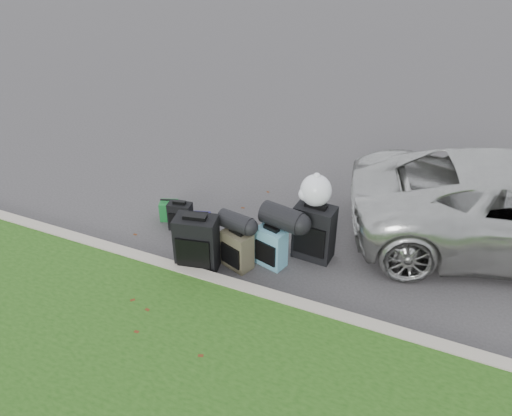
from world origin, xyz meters
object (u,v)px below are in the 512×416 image
at_px(suitcase_olive, 237,250).
at_px(suitcase_large_black_right, 314,232).
at_px(suitcase_small_black, 181,216).
at_px(suitcase_large_black_left, 197,244).
at_px(suitcase_teal, 271,247).
at_px(tote_navy, 201,222).
at_px(tote_green, 169,210).

bearing_deg(suitcase_olive, suitcase_large_black_right, 55.53).
distance_m(suitcase_small_black, suitcase_olive, 1.30).
bearing_deg(suitcase_large_black_left, suitcase_large_black_right, 20.93).
height_order(suitcase_small_black, suitcase_olive, suitcase_olive).
relative_size(suitcase_teal, tote_navy, 2.05).
bearing_deg(suitcase_large_black_right, suitcase_small_black, -172.56).
xyz_separation_m(suitcase_teal, tote_navy, (-1.30, 0.35, -0.15)).
distance_m(suitcase_olive, tote_green, 1.66).
distance_m(tote_green, tote_navy, 0.63).
height_order(suitcase_small_black, suitcase_large_black_right, suitcase_large_black_right).
xyz_separation_m(suitcase_small_black, suitcase_teal, (1.61, -0.26, 0.06)).
relative_size(suitcase_large_black_right, tote_green, 2.64).
bearing_deg(suitcase_large_black_right, tote_green, -177.07).
distance_m(suitcase_small_black, suitcase_large_black_left, 1.05).
bearing_deg(tote_green, suitcase_large_black_left, -61.90).
distance_m(suitcase_large_black_left, tote_green, 1.40).
relative_size(suitcase_olive, tote_navy, 1.98).
bearing_deg(suitcase_large_black_left, tote_navy, 103.97).
bearing_deg(suitcase_large_black_left, suitcase_olive, 15.02).
xyz_separation_m(suitcase_large_black_right, tote_green, (-2.39, 0.01, -0.25)).
bearing_deg(suitcase_olive, tote_navy, 166.35).
distance_m(suitcase_small_black, tote_green, 0.36).
relative_size(suitcase_small_black, suitcase_teal, 0.78).
xyz_separation_m(suitcase_olive, suitcase_teal, (0.40, 0.23, 0.01)).
height_order(suitcase_large_black_left, tote_navy, suitcase_large_black_left).
distance_m(suitcase_olive, suitcase_large_black_right, 1.10).
xyz_separation_m(suitcase_teal, suitcase_large_black_right, (0.47, 0.42, 0.12)).
distance_m(suitcase_large_black_right, tote_green, 2.41).
relative_size(suitcase_large_black_left, tote_navy, 2.87).
bearing_deg(suitcase_large_black_left, suitcase_teal, 16.01).
xyz_separation_m(suitcase_small_black, suitcase_large_black_left, (0.72, -0.74, 0.18)).
height_order(suitcase_olive, tote_green, suitcase_olive).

